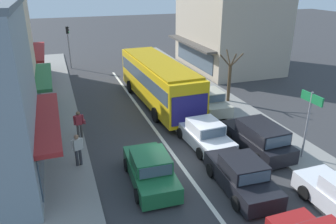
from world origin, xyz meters
name	(u,v)px	position (x,y,z in m)	size (l,w,h in m)	color
ground_plane	(179,163)	(0.00, 0.00, 0.00)	(140.00, 140.00, 0.00)	#353538
lane_centre_line	(155,130)	(0.00, 4.00, 0.00)	(0.20, 28.00, 0.01)	silver
sidewalk_left	(37,132)	(-6.80, 6.00, 0.07)	(5.20, 44.00, 0.14)	gray
kerb_right	(229,106)	(6.20, 6.00, 0.06)	(2.80, 44.00, 0.12)	gray
building_right_far	(229,17)	(11.48, 16.25, 5.08)	(8.38, 10.54, 10.18)	#B2A38E
city_bus	(158,79)	(1.55, 8.25, 1.88)	(3.00, 10.93, 3.23)	yellow
sedan_queue_gap_filler	(204,135)	(1.96, 1.29, 0.66)	(2.03, 4.27, 1.47)	silver
sedan_behind_bus_near	(150,170)	(-1.83, -1.14, 0.66)	(2.03, 4.27, 1.47)	#1E6638
sedan_queue_far_back	(241,176)	(1.76, -2.90, 0.66)	(2.03, 4.27, 1.47)	black
parked_wagon_kerb_second	(258,138)	(4.43, -0.15, 0.75)	(2.03, 4.55, 1.58)	black
parked_sedan_kerb_third	(209,101)	(4.50, 5.97, 0.66)	(1.99, 4.25, 1.47)	#B7B29E
traffic_light_downstreet	(68,40)	(-3.75, 21.03, 2.85)	(0.33, 0.24, 4.20)	gray
directional_road_sign	(310,110)	(6.07, -1.68, 2.68)	(0.10, 1.40, 3.60)	gray
street_tree_right	(229,79)	(6.56, 6.90, 1.81)	(1.91, 1.44, 3.84)	brown
pedestrian_with_handbag_near	(79,123)	(-4.40, 4.20, 1.07)	(0.65, 0.32, 1.63)	#4C4742
pedestrian_browsing_midblock	(78,148)	(-4.74, 1.23, 1.07)	(0.55, 0.31, 1.63)	#333338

